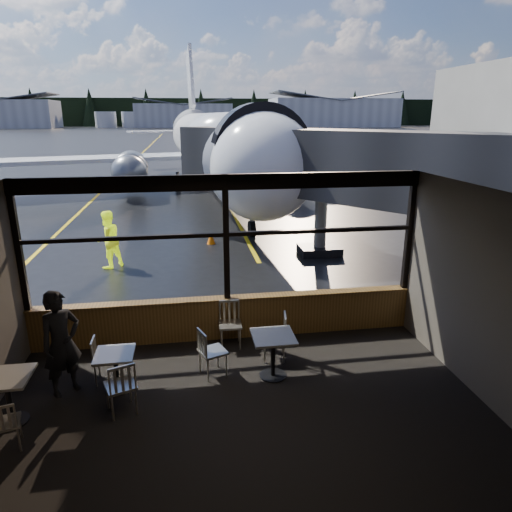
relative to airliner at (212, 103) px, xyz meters
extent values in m
plane|color=black|center=(-1.05, 99.90, -5.32)|extent=(520.00, 520.00, 0.00)
cube|color=black|center=(-1.05, -23.10, -5.31)|extent=(8.00, 6.00, 0.01)
cube|color=#38332D|center=(-1.05, -23.10, -1.82)|extent=(8.00, 6.00, 0.04)
cube|color=#474039|center=(2.95, -23.10, -3.57)|extent=(0.04, 6.00, 3.50)
cube|color=#474039|center=(-1.05, -26.10, -3.57)|extent=(8.00, 0.04, 3.50)
cube|color=brown|center=(-1.05, -20.10, -4.87)|extent=(8.00, 0.28, 0.90)
cube|color=black|center=(-1.05, -20.10, -1.97)|extent=(8.00, 0.18, 0.30)
cube|color=black|center=(-5.00, -20.10, -3.12)|extent=(0.12, 0.12, 2.60)
cube|color=black|center=(-1.05, -20.10, -3.12)|extent=(0.12, 0.12, 2.60)
cube|color=black|center=(2.90, -20.10, -3.12)|extent=(0.12, 0.12, 2.60)
cube|color=black|center=(-1.05, -20.10, -3.02)|extent=(8.00, 0.10, 0.08)
imported|color=black|center=(-4.00, -21.69, -4.39)|extent=(0.81, 0.78, 1.86)
imported|color=#BFF219|center=(-4.28, -14.77, -4.42)|extent=(1.11, 1.10, 1.80)
cone|color=#F53F07|center=(-0.96, -12.50, -5.11)|extent=(0.31, 0.31, 0.43)
cylinder|color=silver|center=(-31.05, 161.90, -2.32)|extent=(8.00, 8.00, 6.00)
cylinder|color=silver|center=(-21.05, 161.90, -2.32)|extent=(8.00, 8.00, 6.00)
cylinder|color=silver|center=(-11.05, 161.90, -2.32)|extent=(8.00, 8.00, 6.00)
cube|color=black|center=(-1.05, 189.90, 0.68)|extent=(360.00, 3.00, 12.00)
camera|label=1|loc=(-1.82, -28.99, -0.73)|focal=32.00mm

